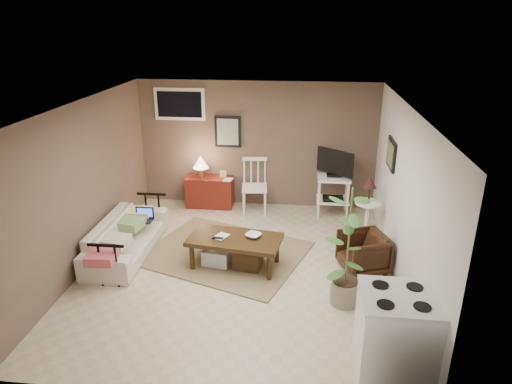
# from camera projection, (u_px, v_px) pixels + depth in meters

# --- Properties ---
(floor) EXTENTS (5.00, 5.00, 0.00)m
(floor) POSITION_uv_depth(u_px,v_px,m) (239.00, 268.00, 6.77)
(floor) COLOR #C1B293
(floor) RESTS_ON ground
(art_back) EXTENTS (0.50, 0.03, 0.60)m
(art_back) POSITION_uv_depth(u_px,v_px,m) (228.00, 132.00, 8.60)
(art_back) COLOR black
(art_right) EXTENTS (0.03, 0.60, 0.45)m
(art_right) POSITION_uv_depth(u_px,v_px,m) (391.00, 154.00, 6.97)
(art_right) COLOR black
(window) EXTENTS (0.96, 0.03, 0.60)m
(window) POSITION_uv_depth(u_px,v_px,m) (180.00, 104.00, 8.51)
(window) COLOR white
(rug) EXTENTS (2.83, 2.55, 0.02)m
(rug) POSITION_uv_depth(u_px,v_px,m) (225.00, 253.00, 7.17)
(rug) COLOR #8D7A52
(rug) RESTS_ON floor
(coffee_table) EXTENTS (1.42, 0.87, 0.51)m
(coffee_table) POSITION_uv_depth(u_px,v_px,m) (234.00, 249.00, 6.71)
(coffee_table) COLOR #33200E
(coffee_table) RESTS_ON floor
(sofa) EXTENTS (0.56, 1.93, 0.75)m
(sofa) POSITION_uv_depth(u_px,v_px,m) (126.00, 231.00, 7.06)
(sofa) COLOR beige
(sofa) RESTS_ON floor
(sofa_pillows) EXTENTS (0.37, 1.83, 0.13)m
(sofa_pillows) POSITION_uv_depth(u_px,v_px,m) (123.00, 233.00, 6.82)
(sofa_pillows) COLOR beige
(sofa_pillows) RESTS_ON sofa
(sofa_end_rails) EXTENTS (0.52, 1.93, 0.65)m
(sofa_end_rails) POSITION_uv_depth(u_px,v_px,m) (133.00, 235.00, 7.07)
(sofa_end_rails) COLOR black
(sofa_end_rails) RESTS_ON floor
(laptop) EXTENTS (0.30, 0.22, 0.20)m
(laptop) POSITION_uv_depth(u_px,v_px,m) (144.00, 216.00, 7.31)
(laptop) COLOR black
(laptop) RESTS_ON sofa
(red_console) EXTENTS (0.89, 0.40, 1.03)m
(red_console) POSITION_uv_depth(u_px,v_px,m) (209.00, 189.00, 8.84)
(red_console) COLOR maroon
(red_console) RESTS_ON floor
(spindle_chair) EXTENTS (0.51, 0.51, 1.02)m
(spindle_chair) POSITION_uv_depth(u_px,v_px,m) (255.00, 188.00, 8.55)
(spindle_chair) COLOR white
(spindle_chair) RESTS_ON floor
(tv_stand) EXTENTS (0.63, 0.50, 1.26)m
(tv_stand) POSITION_uv_depth(u_px,v_px,m) (334.00, 181.00, 8.33)
(tv_stand) COLOR white
(tv_stand) RESTS_ON floor
(side_table) EXTENTS (0.41, 0.41, 1.11)m
(side_table) POSITION_uv_depth(u_px,v_px,m) (368.00, 201.00, 7.40)
(side_table) COLOR white
(side_table) RESTS_ON floor
(armchair) EXTENTS (0.75, 0.77, 0.63)m
(armchair) POSITION_uv_depth(u_px,v_px,m) (363.00, 251.00, 6.60)
(armchair) COLOR black
(armchair) RESTS_ON floor
(potted_plant) EXTENTS (0.41, 0.41, 1.63)m
(potted_plant) POSITION_uv_depth(u_px,v_px,m) (348.00, 243.00, 5.64)
(potted_plant) COLOR gray
(potted_plant) RESTS_ON floor
(stove) EXTENTS (0.75, 0.70, 0.98)m
(stove) POSITION_uv_depth(u_px,v_px,m) (395.00, 337.00, 4.57)
(stove) COLOR white
(stove) RESTS_ON floor
(bowl) EXTENTS (0.22, 0.14, 0.22)m
(bowl) POSITION_uv_depth(u_px,v_px,m) (253.00, 230.00, 6.61)
(bowl) COLOR #33200E
(bowl) RESTS_ON coffee_table
(book_table) EXTENTS (0.16, 0.09, 0.23)m
(book_table) POSITION_uv_depth(u_px,v_px,m) (216.00, 229.00, 6.65)
(book_table) COLOR #33200E
(book_table) RESTS_ON coffee_table
(book_console) EXTENTS (0.16, 0.04, 0.22)m
(book_console) POSITION_uv_depth(u_px,v_px,m) (224.00, 175.00, 8.56)
(book_console) COLOR #33200E
(book_console) RESTS_ON red_console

